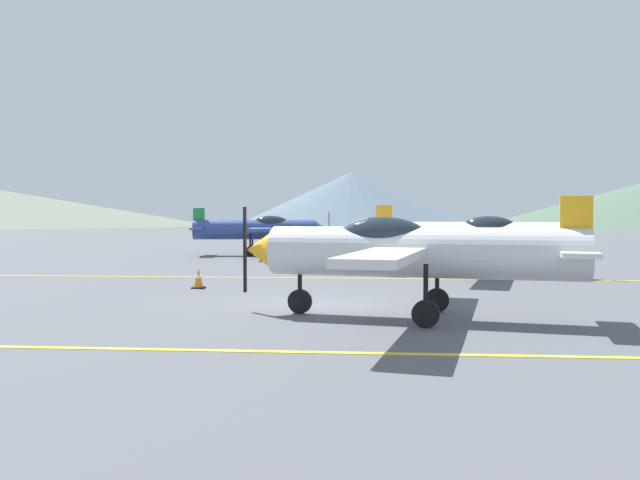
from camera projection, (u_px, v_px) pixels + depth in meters
name	position (u px, v px, depth m)	size (l,w,h in m)	color
ground_plane	(310.00, 308.00, 15.20)	(400.00, 400.00, 0.00)	#54565B
apron_line_near	(279.00, 352.00, 10.29)	(80.00, 0.16, 0.01)	yellow
apron_line_far	(331.00, 278.00, 22.26)	(80.00, 0.16, 0.01)	yellow
airplane_near	(409.00, 250.00, 13.58)	(7.42, 8.47, 2.54)	silver
airplane_mid	(472.00, 235.00, 23.43)	(7.42, 8.43, 2.54)	white
airplane_far	(260.00, 229.00, 34.82)	(7.40, 8.49, 2.54)	#33478C
traffic_cone_front	(198.00, 279.00, 19.23)	(0.36, 0.36, 0.59)	black
hill_centerleft	(352.00, 198.00, 155.68)	(53.93, 53.93, 12.44)	slate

